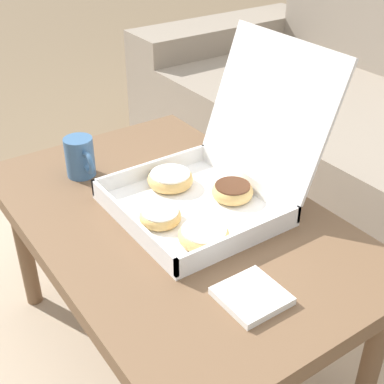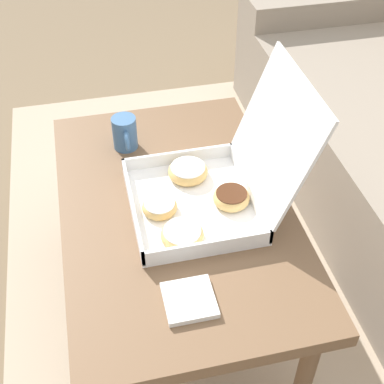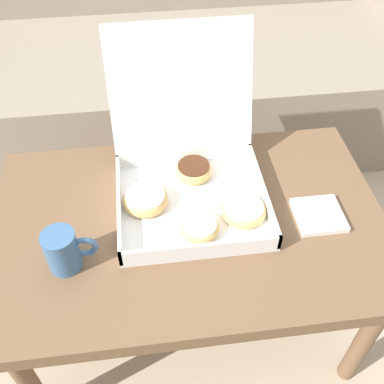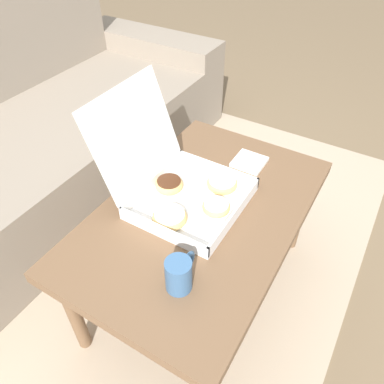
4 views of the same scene
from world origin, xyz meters
name	(u,v)px [view 2 (image 2 of 4)]	position (x,y,z in m)	size (l,w,h in m)	color
ground_plane	(233,297)	(0.00, 0.00, 0.00)	(12.00, 12.00, 0.00)	#756047
area_rug	(320,280)	(0.00, 0.30, 0.01)	(2.53, 2.02, 0.01)	tan
coffee_table	(176,219)	(0.00, -0.18, 0.40)	(0.93, 0.59, 0.45)	brown
pastry_box	(210,186)	(0.01, -0.09, 0.51)	(0.35, 0.42, 0.35)	white
coffee_mug	(125,133)	(-0.28, -0.27, 0.50)	(0.11, 0.07, 0.10)	#3D6693
napkin_stack	(189,300)	(0.30, -0.21, 0.46)	(0.11, 0.11, 0.01)	white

